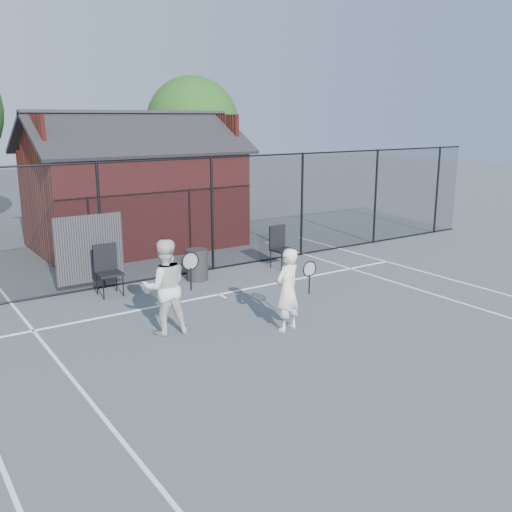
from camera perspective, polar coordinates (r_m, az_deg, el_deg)
ground at (r=10.85m, az=4.36°, el=-7.84°), size 80.00×80.00×0.00m
court_lines at (r=9.93m, az=9.16°, el=-10.06°), size 11.02×18.00×0.01m
fence at (r=14.43m, az=-8.91°, el=3.45°), size 22.04×3.00×3.00m
clubhouse at (r=18.36m, az=-12.03°, el=6.00°), size 6.50×4.36×4.19m
tree_right at (r=25.31m, az=-6.37°, el=13.03°), size 3.97×3.97×5.70m
player_front at (r=10.83m, az=3.18°, el=-3.36°), size 0.76×0.60×1.60m
player_back at (r=10.76m, az=-9.10°, el=-3.06°), size 1.05×0.87×1.81m
chair_left at (r=13.37m, az=-14.47°, el=-1.50°), size 0.56×0.58×1.14m
chair_right at (r=15.34m, az=2.67°, el=0.82°), size 0.58×0.60×1.11m
waste_bin at (r=14.32m, az=-5.92°, el=-0.86°), size 0.56×0.56×0.79m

